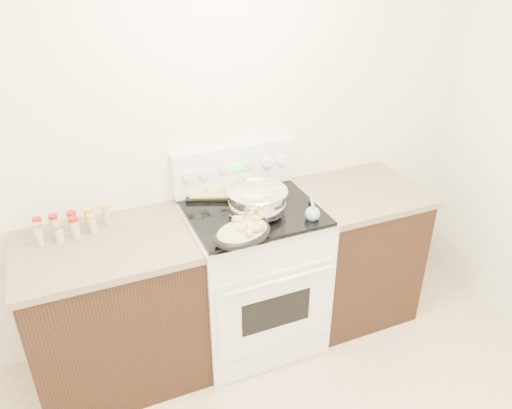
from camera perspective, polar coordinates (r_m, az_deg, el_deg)
room_shell at (r=1.24m, az=9.91°, el=-2.57°), size 4.10×3.60×2.75m
counter_left at (r=2.97m, az=-15.69°, el=-11.67°), size 0.93×0.67×0.92m
counter_right at (r=3.41m, az=11.00°, el=-5.18°), size 0.73×0.67×0.92m
kitchen_range at (r=3.10m, az=-0.40°, el=-7.84°), size 0.78×0.73×1.22m
mixing_bowl at (r=2.76m, az=0.14°, el=0.30°), size 0.37×0.37×0.20m
roasting_pan at (r=2.55m, az=-1.53°, el=-3.19°), size 0.39×0.33×0.11m
baking_sheet at (r=3.05m, az=-3.57°, el=1.86°), size 0.54×0.46×0.06m
wooden_spoon at (r=2.64m, az=-1.27°, el=-2.87°), size 0.11×0.24×0.04m
blue_ladle at (r=2.76m, az=6.46°, el=-0.91°), size 0.15×0.27×0.10m
spice_jars at (r=2.81m, az=-20.45°, el=-2.15°), size 0.39×0.15×0.13m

